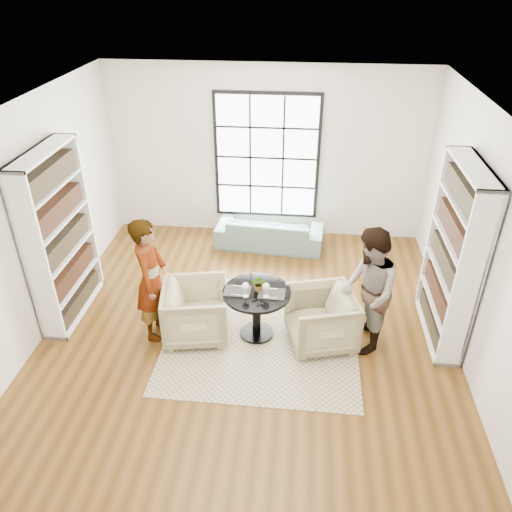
# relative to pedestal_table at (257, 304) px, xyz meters

# --- Properties ---
(ground) EXTENTS (6.00, 6.00, 0.00)m
(ground) POSITION_rel_pedestal_table_xyz_m (-0.12, -0.00, -0.52)
(ground) COLOR brown
(room_shell) EXTENTS (6.00, 6.01, 6.00)m
(room_shell) POSITION_rel_pedestal_table_xyz_m (-0.12, 0.54, 0.74)
(room_shell) COLOR silver
(room_shell) RESTS_ON ground
(rug) EXTENTS (2.57, 2.57, 0.01)m
(rug) POSITION_rel_pedestal_table_xyz_m (0.07, -0.00, -0.51)
(rug) COLOR #BEAD8E
(rug) RESTS_ON ground
(pedestal_table) EXTENTS (0.89, 0.89, 0.71)m
(pedestal_table) POSITION_rel_pedestal_table_xyz_m (0.00, 0.00, 0.00)
(pedestal_table) COLOR black
(pedestal_table) RESTS_ON ground
(sofa) EXTENTS (1.91, 0.88, 0.54)m
(sofa) POSITION_rel_pedestal_table_xyz_m (-0.01, 2.45, -0.25)
(sofa) COLOR gray
(sofa) RESTS_ON ground
(armchair_left) EXTENTS (0.98, 0.96, 0.77)m
(armchair_left) POSITION_rel_pedestal_table_xyz_m (-0.80, -0.08, -0.13)
(armchair_left) COLOR #BEB288
(armchair_left) RESTS_ON ground
(armchair_right) EXTENTS (1.02, 1.00, 0.76)m
(armchair_right) POSITION_rel_pedestal_table_xyz_m (0.85, -0.06, -0.14)
(armchair_right) COLOR tan
(armchair_right) RESTS_ON ground
(person_left) EXTENTS (0.43, 0.64, 1.72)m
(person_left) POSITION_rel_pedestal_table_xyz_m (-1.35, -0.08, 0.34)
(person_left) COLOR gray
(person_left) RESTS_ON ground
(person_right) EXTENTS (0.71, 0.88, 1.70)m
(person_right) POSITION_rel_pedestal_table_xyz_m (1.40, -0.06, 0.33)
(person_right) COLOR gray
(person_right) RESTS_ON ground
(placemat_left) EXTENTS (0.35, 0.27, 0.01)m
(placemat_left) POSITION_rel_pedestal_table_xyz_m (-0.25, -0.02, 0.20)
(placemat_left) COLOR black
(placemat_left) RESTS_ON pedestal_table
(placemat_right) EXTENTS (0.35, 0.27, 0.01)m
(placemat_right) POSITION_rel_pedestal_table_xyz_m (0.20, -0.03, 0.20)
(placemat_right) COLOR black
(placemat_right) RESTS_ON pedestal_table
(cutlery_left) EXTENTS (0.15, 0.22, 0.01)m
(cutlery_left) POSITION_rel_pedestal_table_xyz_m (-0.25, -0.02, 0.20)
(cutlery_left) COLOR #B8B8BD
(cutlery_left) RESTS_ON placemat_left
(cutlery_right) EXTENTS (0.15, 0.22, 0.01)m
(cutlery_right) POSITION_rel_pedestal_table_xyz_m (0.20, -0.03, 0.20)
(cutlery_right) COLOR #B8B8BD
(cutlery_right) RESTS_ON placemat_right
(wine_glass_left) EXTENTS (0.09, 0.09, 0.21)m
(wine_glass_left) POSITION_rel_pedestal_table_xyz_m (-0.13, -0.12, 0.34)
(wine_glass_left) COLOR silver
(wine_glass_left) RESTS_ON pedestal_table
(wine_glass_right) EXTENTS (0.09, 0.09, 0.21)m
(wine_glass_right) POSITION_rel_pedestal_table_xyz_m (0.13, -0.11, 0.34)
(wine_glass_right) COLOR silver
(wine_glass_right) RESTS_ON pedestal_table
(flower_centerpiece) EXTENTS (0.22, 0.19, 0.21)m
(flower_centerpiece) POSITION_rel_pedestal_table_xyz_m (0.03, 0.03, 0.30)
(flower_centerpiece) COLOR gray
(flower_centerpiece) RESTS_ON pedestal_table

